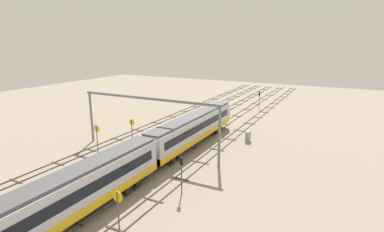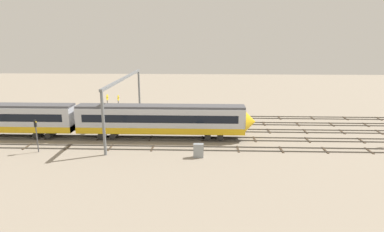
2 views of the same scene
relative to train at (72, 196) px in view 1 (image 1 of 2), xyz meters
name	(u,v)px [view 1 (image 1 of 2)]	position (x,y,z in m)	size (l,w,h in m)	color
ground_plane	(178,137)	(26.42, 4.26, -2.66)	(152.45, 152.45, 0.00)	gray
track_near_foreground	(224,144)	(26.42, -4.26, -2.59)	(136.45, 2.40, 0.16)	#59544C
track_with_train	(200,140)	(26.42, 0.00, -2.59)	(136.45, 2.40, 0.16)	#59544C
track_middle	(178,137)	(26.42, 4.26, -2.59)	(136.45, 2.40, 0.16)	#59544C
track_second_far	(157,133)	(26.42, 8.53, -2.59)	(136.45, 2.40, 0.16)	#59544C
track_far_background	(138,130)	(26.42, 12.79, -2.59)	(136.45, 2.40, 0.16)	#59544C
train	(72,196)	(0.00, 0.00, 0.00)	(75.20, 3.24, 4.80)	#B7BCC6
overhead_gantry	(147,109)	(18.03, 4.42, 3.92)	(0.40, 23.20, 8.40)	slate
speed_sign_near_foreground	(118,211)	(-0.82, -6.12, 0.63)	(0.14, 0.95, 5.00)	#4C4C51
speed_sign_mid_trackside	(132,132)	(16.48, 6.20, 0.74)	(0.14, 0.91, 5.25)	#4C4C51
speed_sign_far_trackside	(97,135)	(13.48, 10.13, 0.50)	(0.14, 1.08, 4.65)	#4C4C51
signal_light_trackside_approach	(259,97)	(56.44, -1.91, -0.04)	(0.31, 0.32, 3.96)	#4C4C51
signal_light_trackside_departure	(182,170)	(9.11, -6.21, 0.16)	(0.31, 0.32, 4.29)	#4C4C51
relay_cabinet	(248,136)	(29.76, -7.26, -1.79)	(1.27, 0.60, 1.74)	gray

